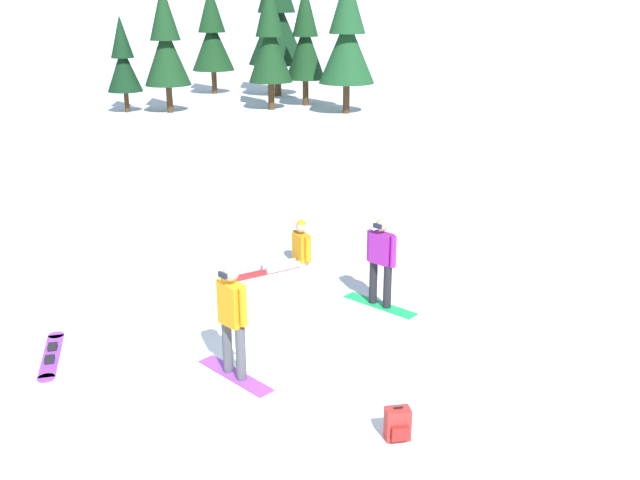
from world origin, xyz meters
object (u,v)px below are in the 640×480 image
(loose_snowboard_near_left, at_px, (51,355))
(pine_tree_broad, at_px, (276,16))
(snowboarder_foreground, at_px, (233,319))
(pine_tree_twin, at_px, (212,35))
(pine_tree_tall, at_px, (305,40))
(pine_tree_short, at_px, (166,43))
(pine_tree_slender, at_px, (123,60))
(backpack_red, at_px, (398,424))
(pine_tree_young, at_px, (270,40))
(snowboarder_background, at_px, (294,251))
(pine_tree_leaning, at_px, (347,37))
(snowboarder_midground, at_px, (381,261))

(loose_snowboard_near_left, bearing_deg, pine_tree_broad, 97.40)
(snowboarder_foreground, relative_size, pine_tree_twin, 0.30)
(pine_tree_tall, height_order, pine_tree_broad, pine_tree_broad)
(loose_snowboard_near_left, bearing_deg, pine_tree_twin, 104.27)
(pine_tree_short, bearing_deg, pine_tree_twin, 91.21)
(snowboarder_foreground, bearing_deg, pine_tree_short, 114.42)
(pine_tree_twin, bearing_deg, pine_tree_tall, -29.47)
(snowboarder_foreground, xyz_separation_m, pine_tree_short, (-10.68, 23.51, 2.30))
(pine_tree_slender, bearing_deg, backpack_red, -57.79)
(loose_snowboard_near_left, relative_size, pine_tree_tall, 0.27)
(pine_tree_young, bearing_deg, snowboarder_background, -74.05)
(snowboarder_foreground, bearing_deg, loose_snowboard_near_left, 179.26)
(pine_tree_broad, bearing_deg, pine_tree_slender, -128.49)
(pine_tree_leaning, xyz_separation_m, pine_tree_twin, (-8.61, 5.63, -0.28))
(snowboarder_foreground, bearing_deg, backpack_red, -23.74)
(snowboarder_midground, height_order, pine_tree_young, pine_tree_young)
(pine_tree_tall, relative_size, pine_tree_broad, 0.77)
(loose_snowboard_near_left, xyz_separation_m, pine_tree_short, (-7.61, 23.47, 3.23))
(snowboarder_midground, height_order, pine_tree_broad, pine_tree_broad)
(pine_tree_tall, xyz_separation_m, pine_tree_slender, (-8.11, -3.86, -0.82))
(snowboarder_background, xyz_separation_m, backpack_red, (2.68, -5.73, -0.14))
(backpack_red, height_order, pine_tree_leaning, pine_tree_leaning)
(snowboarder_foreground, distance_m, pine_tree_twin, 32.50)
(backpack_red, bearing_deg, pine_tree_young, 108.01)
(snowboarder_background, distance_m, pine_tree_tall, 23.11)
(pine_tree_leaning, relative_size, pine_tree_broad, 0.83)
(pine_tree_young, bearing_deg, pine_tree_tall, 51.14)
(loose_snowboard_near_left, bearing_deg, snowboarder_background, 57.33)
(pine_tree_short, height_order, pine_tree_broad, pine_tree_broad)
(snowboarder_foreground, relative_size, pine_tree_broad, 0.23)
(pine_tree_slender, bearing_deg, pine_tree_twin, 75.02)
(pine_tree_short, distance_m, pine_tree_tall, 6.98)
(pine_tree_tall, xyz_separation_m, pine_tree_young, (-1.38, -1.72, 0.07))
(snowboarder_midground, bearing_deg, loose_snowboard_near_left, -149.44)
(snowboarder_midground, relative_size, backpack_red, 3.60)
(snowboarder_midground, bearing_deg, pine_tree_broad, 107.88)
(pine_tree_young, relative_size, pine_tree_broad, 0.78)
(snowboarder_foreground, relative_size, pine_tree_leaning, 0.28)
(pine_tree_tall, height_order, pine_tree_twin, pine_tree_tall)
(snowboarder_midground, xyz_separation_m, pine_tree_short, (-12.54, 20.56, 2.36))
(snowboarder_foreground, bearing_deg, pine_tree_leaning, 95.07)
(pine_tree_short, xyz_separation_m, pine_tree_young, (4.61, 1.85, 0.11))
(pine_tree_short, bearing_deg, pine_tree_young, 21.84)
(snowboarder_foreground, distance_m, pine_tree_young, 26.18)
(pine_tree_short, relative_size, pine_tree_slender, 1.32)
(pine_tree_twin, bearing_deg, snowboarder_background, -67.60)
(snowboarder_background, bearing_deg, pine_tree_young, 105.95)
(snowboarder_midground, bearing_deg, snowboarder_background, 140.24)
(snowboarder_foreground, relative_size, snowboarder_background, 1.15)
(pine_tree_tall, relative_size, pine_tree_slender, 1.33)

